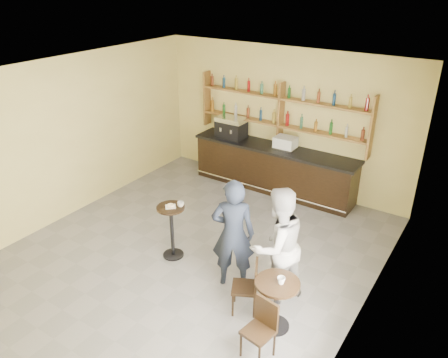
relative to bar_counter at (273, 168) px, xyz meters
The scene contains 22 objects.
floor 3.19m from the bar_counter, 89.99° to the right, with size 7.00×7.00×0.00m, color slate.
ceiling 4.13m from the bar_counter, 89.99° to the right, with size 7.00×7.00×0.00m, color white.
wall_back 1.13m from the bar_counter, 89.89° to the left, with size 7.00×7.00×0.00m, color #E3D381.
wall_left 4.48m from the bar_counter, 133.60° to the right, with size 7.00×7.00×0.00m, color #E3D381.
wall_right 4.48m from the bar_counter, 46.39° to the right, with size 7.00×7.00×0.00m, color #E3D381.
window_pane 5.41m from the bar_counter, 55.46° to the right, with size 2.00×2.00×0.00m, color white.
window_frame 5.41m from the bar_counter, 55.51° to the right, with size 0.04×1.70×2.10m, color black, non-canonical shape.
shelf_unit 1.30m from the bar_counter, 89.83° to the left, with size 4.00×0.26×1.40m, color brown, non-canonical shape.
liquor_bottles 1.47m from the bar_counter, 89.83° to the left, with size 3.68×0.10×1.00m, color #8C5919, non-canonical shape.
bar_counter is the anchor object (origin of this frame).
espresso_machine 1.39m from the bar_counter, behind, with size 0.68×0.43×0.48m, color black, non-canonical shape.
pastry_case 0.72m from the bar_counter, ahead, with size 0.48×0.38×0.29m, color silver, non-canonical shape.
pedestal_table 3.33m from the bar_counter, 94.23° to the right, with size 0.49×0.49×1.00m, color black, non-canonical shape.
napkin 3.37m from the bar_counter, 94.23° to the right, with size 0.17×0.17×0.00m, color white.
donut 3.38m from the bar_counter, 94.05° to the right, with size 0.13×0.13×0.05m, color gold.
cup_pedestal 3.27m from the bar_counter, 91.88° to the right, with size 0.11×0.11×0.09m, color white.
man_main 3.54m from the bar_counter, 72.77° to the right, with size 0.68×0.45×1.86m, color black.
cafe_table 4.38m from the bar_counter, 61.69° to the right, with size 0.63×0.63×0.79m, color black, non-canonical shape.
cup_cafe 4.42m from the bar_counter, 61.12° to the right, with size 0.11×0.11×0.10m, color white.
chair_west 4.10m from the bar_counter, 68.14° to the right, with size 0.37×0.37×0.85m, color black, non-canonical shape.
chair_south 4.94m from the bar_counter, 64.48° to the right, with size 0.36×0.36×0.84m, color black, non-canonical shape.
patron_second 3.74m from the bar_counter, 61.71° to the right, with size 0.91×0.71×1.87m, color #949398.
Camera 1 is at (4.09, -5.06, 4.64)m, focal length 35.00 mm.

